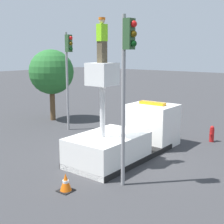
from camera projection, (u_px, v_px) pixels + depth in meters
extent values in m
plane|color=#38383A|center=(121.00, 158.00, 14.28)|extent=(120.00, 120.00, 0.00)
cube|color=black|center=(121.00, 155.00, 14.26)|extent=(5.39, 2.40, 0.24)
cube|color=white|center=(108.00, 150.00, 13.39)|extent=(3.41, 2.34, 1.28)
cube|color=white|center=(152.00, 125.00, 16.17)|extent=(1.98, 2.34, 2.10)
cube|color=black|center=(162.00, 114.00, 16.86)|extent=(0.03, 1.99, 0.84)
cube|color=orange|center=(152.00, 103.00, 15.95)|extent=(0.36, 1.40, 0.14)
cylinder|color=silver|center=(102.00, 110.00, 12.79)|extent=(0.22, 0.22, 2.26)
cube|color=white|center=(102.00, 74.00, 12.50)|extent=(1.02, 1.02, 0.90)
cube|color=brown|center=(102.00, 52.00, 12.34)|extent=(0.34, 0.26, 0.84)
cube|color=#8CEA1E|center=(102.00, 33.00, 12.19)|extent=(0.40, 0.26, 0.66)
sphere|color=beige|center=(102.00, 21.00, 12.11)|extent=(0.23, 0.23, 0.23)
cylinder|color=orange|center=(102.00, 19.00, 12.09)|extent=(0.26, 0.26, 0.09)
cylinder|color=gray|center=(123.00, 104.00, 10.81)|extent=(0.14, 0.14, 6.00)
cube|color=#2D512D|center=(129.00, 34.00, 10.23)|extent=(0.34, 0.28, 1.00)
sphere|color=red|center=(134.00, 24.00, 10.06)|extent=(0.22, 0.22, 0.22)
sphere|color=#503C07|center=(134.00, 34.00, 10.12)|extent=(0.22, 0.22, 0.22)
sphere|color=#083710|center=(134.00, 44.00, 10.18)|extent=(0.22, 0.22, 0.22)
cylinder|color=gray|center=(67.00, 82.00, 18.82)|extent=(0.14, 0.14, 5.89)
cube|color=#2D512D|center=(69.00, 43.00, 18.26)|extent=(0.34, 0.28, 1.00)
sphere|color=red|center=(71.00, 38.00, 18.09)|extent=(0.22, 0.22, 0.22)
sphere|color=#503C07|center=(71.00, 43.00, 18.15)|extent=(0.22, 0.22, 0.22)
sphere|color=#083710|center=(71.00, 49.00, 18.20)|extent=(0.22, 0.22, 0.22)
cylinder|color=red|center=(212.00, 135.00, 16.75)|extent=(0.25, 0.25, 0.71)
sphere|color=red|center=(212.00, 128.00, 16.67)|extent=(0.21, 0.21, 0.21)
cylinder|color=red|center=(211.00, 135.00, 16.59)|extent=(0.12, 0.10, 0.10)
cylinder|color=red|center=(213.00, 133.00, 16.88)|extent=(0.12, 0.10, 0.10)
cube|color=black|center=(66.00, 191.00, 10.87)|extent=(0.51, 0.51, 0.03)
cone|color=orange|center=(66.00, 182.00, 10.81)|extent=(0.42, 0.42, 0.65)
cylinder|color=white|center=(66.00, 181.00, 10.81)|extent=(0.22, 0.22, 0.09)
cylinder|color=brown|center=(53.00, 104.00, 21.93)|extent=(0.36, 0.36, 2.31)
sphere|color=#286B2D|center=(51.00, 72.00, 21.51)|extent=(3.08, 3.08, 3.08)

